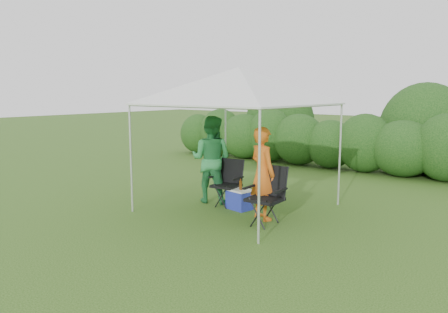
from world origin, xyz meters
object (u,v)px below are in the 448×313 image
Objects in this scene: woman at (211,159)px; chair_left at (228,179)px; chair_right at (268,191)px; man at (263,173)px; canopy at (239,86)px; cooler at (239,199)px.

chair_left is at bearing 164.24° from woman.
man reaches higher than chair_right.
man is (0.80, -0.32, -1.60)m from canopy.
chair_left is at bearing 2.24° from man.
chair_right is 0.56× the size of woman.
man is at bearing 138.93° from chair_right.
woman is at bearing -178.12° from cooler.
woman is (-1.80, 0.58, 0.33)m from chair_right.
cooler is (0.07, -0.05, -2.25)m from canopy.
cooler is at bearing -37.46° from canopy.
canopy is at bearing 156.98° from woman.
canopy is 1.68× the size of woman.
woman reaches higher than chair_right.
woman is 1.10m from cooler.
chair_right is 0.40m from man.
man is at bearing -27.46° from chair_left.
chair_left is 1.23m from man.
cooler is (0.83, -0.12, -0.72)m from woman.
canopy is 2.26m from cooler.
canopy is 1.72m from woman.
chair_left is 0.52× the size of woman.
man is (1.12, -0.41, 0.32)m from chair_left.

